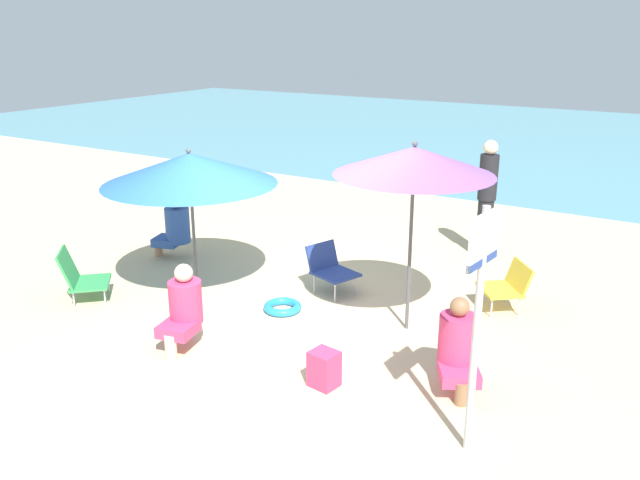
{
  "coord_description": "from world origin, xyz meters",
  "views": [
    {
      "loc": [
        3.92,
        -5.61,
        3.23
      ],
      "look_at": [
        -0.07,
        0.91,
        0.7
      ],
      "focal_mm": 36.44,
      "sensor_mm": 36.0,
      "label": 1
    }
  ],
  "objects_px": {
    "beach_chair_a": "(330,267)",
    "person_d": "(183,306)",
    "person_b": "(175,227)",
    "swim_ring": "(283,307)",
    "beach_chair_b": "(508,284)",
    "person_c": "(487,198)",
    "umbrella_blue": "(190,169)",
    "person_a": "(458,346)",
    "umbrella_purple": "(414,161)",
    "beach_chair_c": "(80,276)",
    "warning_sign": "(479,297)",
    "beach_bag": "(324,369)"
  },
  "relations": [
    {
      "from": "beach_chair_a",
      "to": "person_d",
      "type": "height_order",
      "value": "person_d"
    },
    {
      "from": "person_b",
      "to": "swim_ring",
      "type": "height_order",
      "value": "person_b"
    },
    {
      "from": "beach_chair_b",
      "to": "person_c",
      "type": "bearing_deg",
      "value": -102.22
    },
    {
      "from": "umbrella_blue",
      "to": "person_b",
      "type": "relative_size",
      "value": 2.27
    },
    {
      "from": "person_a",
      "to": "person_c",
      "type": "height_order",
      "value": "person_c"
    },
    {
      "from": "umbrella_blue",
      "to": "person_c",
      "type": "relative_size",
      "value": 1.24
    },
    {
      "from": "umbrella_purple",
      "to": "beach_chair_a",
      "type": "distance_m",
      "value": 2.09
    },
    {
      "from": "umbrella_blue",
      "to": "person_c",
      "type": "xyz_separation_m",
      "value": [
        2.7,
        3.19,
        -0.7
      ]
    },
    {
      "from": "umbrella_blue",
      "to": "person_c",
      "type": "distance_m",
      "value": 4.24
    },
    {
      "from": "umbrella_purple",
      "to": "swim_ring",
      "type": "relative_size",
      "value": 4.67
    },
    {
      "from": "beach_chair_c",
      "to": "person_b",
      "type": "xyz_separation_m",
      "value": [
        -0.07,
        1.75,
        0.15
      ]
    },
    {
      "from": "person_c",
      "to": "warning_sign",
      "type": "distance_m",
      "value": 4.77
    },
    {
      "from": "beach_chair_c",
      "to": "umbrella_blue",
      "type": "bearing_deg",
      "value": 0.16
    },
    {
      "from": "swim_ring",
      "to": "person_c",
      "type": "bearing_deg",
      "value": 65.79
    },
    {
      "from": "umbrella_blue",
      "to": "beach_chair_a",
      "type": "distance_m",
      "value": 2.12
    },
    {
      "from": "beach_chair_b",
      "to": "person_d",
      "type": "relative_size",
      "value": 0.8
    },
    {
      "from": "beach_chair_a",
      "to": "umbrella_purple",
      "type": "bearing_deg",
      "value": -1.62
    },
    {
      "from": "person_a",
      "to": "warning_sign",
      "type": "relative_size",
      "value": 0.44
    },
    {
      "from": "person_d",
      "to": "swim_ring",
      "type": "relative_size",
      "value": 2.0
    },
    {
      "from": "warning_sign",
      "to": "person_b",
      "type": "bearing_deg",
      "value": 163.83
    },
    {
      "from": "beach_chair_c",
      "to": "person_a",
      "type": "height_order",
      "value": "person_a"
    },
    {
      "from": "person_a",
      "to": "swim_ring",
      "type": "height_order",
      "value": "person_a"
    },
    {
      "from": "umbrella_purple",
      "to": "swim_ring",
      "type": "xyz_separation_m",
      "value": [
        -1.46,
        -0.34,
        -1.86
      ]
    },
    {
      "from": "beach_chair_a",
      "to": "umbrella_blue",
      "type": "bearing_deg",
      "value": -130.36
    },
    {
      "from": "beach_chair_c",
      "to": "warning_sign",
      "type": "relative_size",
      "value": 0.38
    },
    {
      "from": "umbrella_blue",
      "to": "beach_chair_c",
      "type": "height_order",
      "value": "umbrella_blue"
    },
    {
      "from": "beach_chair_c",
      "to": "person_d",
      "type": "xyz_separation_m",
      "value": [
        1.95,
        -0.25,
        0.14
      ]
    },
    {
      "from": "beach_chair_b",
      "to": "person_a",
      "type": "height_order",
      "value": "person_a"
    },
    {
      "from": "umbrella_purple",
      "to": "umbrella_blue",
      "type": "height_order",
      "value": "umbrella_purple"
    },
    {
      "from": "beach_chair_b",
      "to": "person_b",
      "type": "relative_size",
      "value": 0.77
    },
    {
      "from": "umbrella_blue",
      "to": "person_d",
      "type": "distance_m",
      "value": 1.9
    },
    {
      "from": "person_c",
      "to": "swim_ring",
      "type": "xyz_separation_m",
      "value": [
        -1.41,
        -3.13,
        -0.84
      ]
    },
    {
      "from": "umbrella_blue",
      "to": "person_d",
      "type": "bearing_deg",
      "value": -52.73
    },
    {
      "from": "person_d",
      "to": "beach_bag",
      "type": "relative_size",
      "value": 2.57
    },
    {
      "from": "warning_sign",
      "to": "beach_chair_c",
      "type": "bearing_deg",
      "value": -178.0
    },
    {
      "from": "swim_ring",
      "to": "beach_bag",
      "type": "xyz_separation_m",
      "value": [
        1.3,
        -1.19,
        0.13
      ]
    },
    {
      "from": "person_b",
      "to": "umbrella_blue",
      "type": "bearing_deg",
      "value": 127.52
    },
    {
      "from": "beach_chair_a",
      "to": "beach_chair_b",
      "type": "bearing_deg",
      "value": 35.7
    },
    {
      "from": "person_a",
      "to": "person_b",
      "type": "relative_size",
      "value": 0.95
    },
    {
      "from": "swim_ring",
      "to": "person_b",
      "type": "bearing_deg",
      "value": 162.98
    },
    {
      "from": "umbrella_blue",
      "to": "person_b",
      "type": "height_order",
      "value": "umbrella_blue"
    },
    {
      "from": "umbrella_blue",
      "to": "beach_chair_b",
      "type": "relative_size",
      "value": 2.96
    },
    {
      "from": "beach_chair_c",
      "to": "person_c",
      "type": "height_order",
      "value": "person_c"
    },
    {
      "from": "person_a",
      "to": "beach_bag",
      "type": "bearing_deg",
      "value": -89.28
    },
    {
      "from": "umbrella_purple",
      "to": "beach_chair_c",
      "type": "height_order",
      "value": "umbrella_purple"
    },
    {
      "from": "beach_bag",
      "to": "beach_chair_b",
      "type": "bearing_deg",
      "value": 70.16
    },
    {
      "from": "person_c",
      "to": "beach_bag",
      "type": "bearing_deg",
      "value": 143.82
    },
    {
      "from": "beach_chair_c",
      "to": "person_a",
      "type": "bearing_deg",
      "value": -37.57
    },
    {
      "from": "beach_chair_c",
      "to": "warning_sign",
      "type": "height_order",
      "value": "warning_sign"
    },
    {
      "from": "umbrella_purple",
      "to": "person_c",
      "type": "height_order",
      "value": "umbrella_purple"
    }
  ]
}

